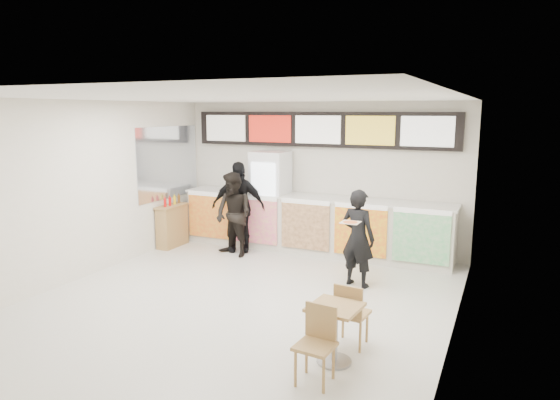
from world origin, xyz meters
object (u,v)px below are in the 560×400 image
Objects in this scene: service_counter at (312,224)px; customer_mid at (238,207)px; customer_left at (234,215)px; drinks_fridge at (270,200)px; customer_main at (358,238)px; condiment_ledge at (172,225)px; cafe_table at (335,323)px.

customer_mid reaches higher than service_counter.
customer_mid is at bearing -158.58° from service_counter.
customer_left reaches higher than service_counter.
drinks_fridge is 0.99m from customer_left.
condiment_ledge is (-4.21, 0.72, -0.35)m from customer_main.
cafe_table is at bearing -55.90° from drinks_fridge.
condiment_ledge is at bearing 173.56° from customer_mid.
condiment_ledge is at bearing -163.71° from service_counter.
customer_main is 2.75m from customer_left.
drinks_fridge reaches higher than service_counter.
service_counter reaches higher than condiment_ledge.
customer_main is at bearing -48.08° from service_counter.
service_counter is 1.03m from drinks_fridge.
customer_main is at bearing 3.40° from customer_left.
customer_left is at bearing 0.29° from customer_main.
service_counter is 2.09m from customer_main.
customer_mid is (-2.77, 1.00, 0.12)m from customer_main.
customer_main is 0.87× the size of customer_mid.
cafe_table is 5.72m from condiment_ledge.
service_counter is 2.78× the size of drinks_fridge.
service_counter is 3.94× the size of cafe_table.
service_counter is 1.59m from customer_left.
customer_left is 4.52m from cafe_table.
customer_left is (-0.35, -0.91, -0.18)m from drinks_fridge.
drinks_fridge reaches higher than customer_mid.
customer_left is at bearing -92.66° from customer_mid.
service_counter is at bearing -34.15° from customer_main.
customer_main is 2.95m from customer_mid.
condiment_ledge is (-2.82, -0.82, -0.12)m from service_counter.
customer_mid is (-1.38, -0.54, 0.34)m from service_counter.
customer_left is 1.17× the size of cafe_table.
customer_mid is 1.74× the size of condiment_ledge.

